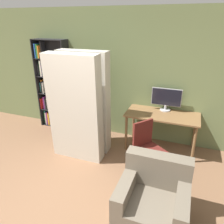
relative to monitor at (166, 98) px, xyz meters
name	(u,v)px	position (x,y,z in m)	size (l,w,h in m)	color
ground_plane	(46,224)	(-1.09, -2.57, -1.02)	(16.00, 16.00, 0.00)	brown
wall_back	(117,76)	(-1.09, 0.15, 0.33)	(8.00, 0.06, 2.70)	#6B7A4C
desk	(162,119)	(-0.02, -0.21, -0.35)	(1.40, 0.67, 0.77)	brown
monitor	(166,98)	(0.00, 0.00, 0.00)	(0.58, 0.20, 0.46)	#B7B7BC
office_chair	(147,153)	(-0.12, -1.04, -0.66)	(0.62, 0.62, 0.90)	#4C4C51
bookshelf	(51,86)	(-2.69, 0.01, -0.03)	(0.78, 0.29, 2.07)	black
mattress_near	(75,109)	(-1.44, -1.06, -0.04)	(0.97, 0.33, 1.97)	beige
mattress_far	(85,103)	(-1.44, -0.68, -0.04)	(0.97, 0.28, 1.96)	beige
armchair	(153,200)	(0.17, -2.01, -0.70)	(0.85, 0.80, 0.85)	#665B4C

